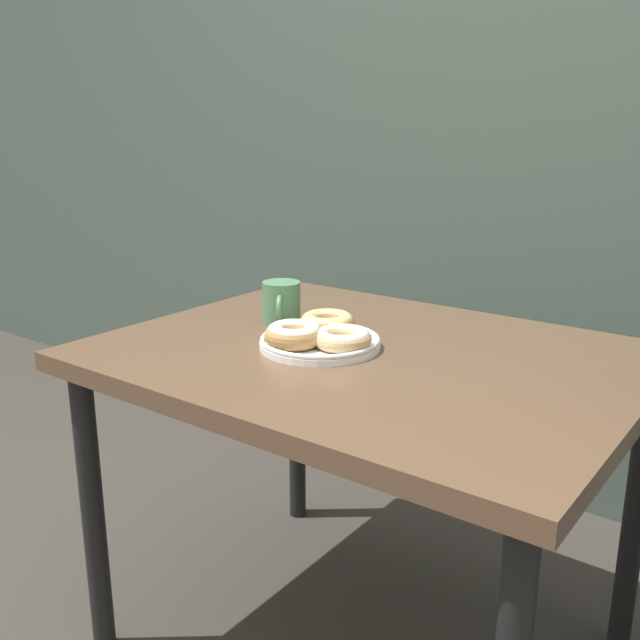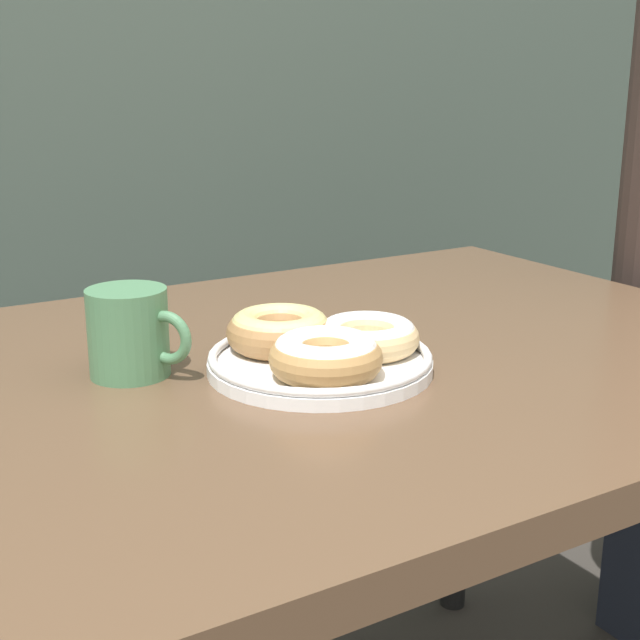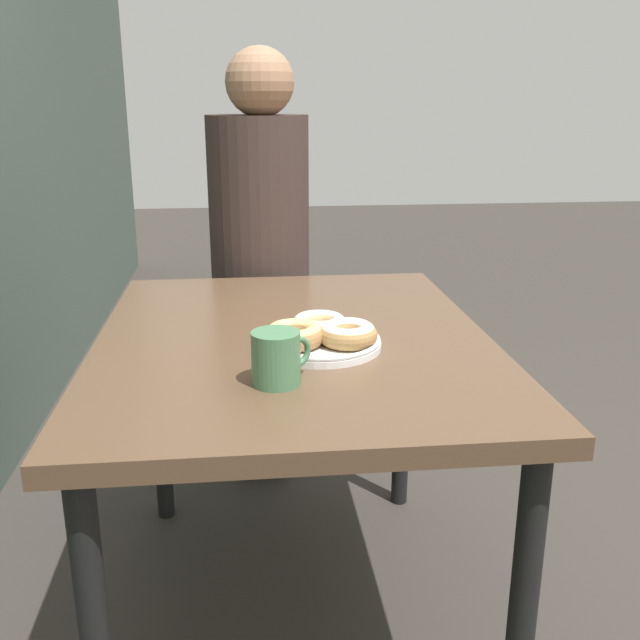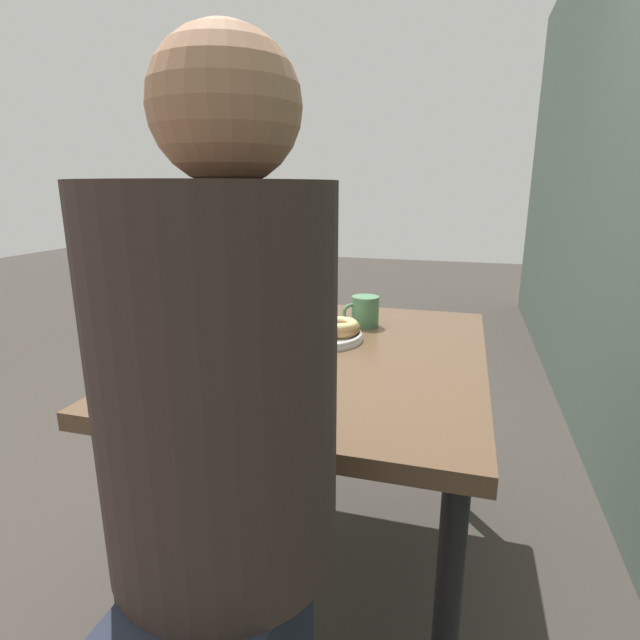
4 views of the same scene
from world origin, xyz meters
TOP-DOWN VIEW (x-y plane):
  - wall_back at (0.00, 1.12)m, footprint 8.00×0.05m
  - dining_table at (0.00, 0.19)m, footprint 1.08×0.85m
  - donut_plate at (-0.09, 0.14)m, footprint 0.25×0.27m
  - coffee_mug at (-0.27, 0.24)m, footprint 0.10×0.11m

SIDE VIEW (x-z plane):
  - dining_table at x=0.00m, z-range 0.29..1.01m
  - donut_plate at x=-0.09m, z-range 0.73..0.79m
  - coffee_mug at x=-0.27m, z-range 0.73..0.83m
  - wall_back at x=0.00m, z-range 0.00..2.60m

